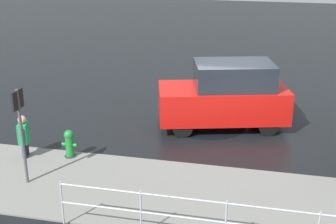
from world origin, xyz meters
TOP-DOWN VIEW (x-y plane):
  - ground_plane at (0.00, 0.00)m, footprint 60.00×60.00m
  - kerb_strip at (0.00, 4.20)m, footprint 24.00×3.20m
  - moving_hatchback at (0.05, -0.19)m, footprint 4.21×2.67m
  - fire_hydrant at (3.87, 2.91)m, footprint 0.42×0.31m
  - pedestrian at (5.03, 3.18)m, footprint 0.32×0.56m
  - metal_railing at (-1.45, 5.91)m, footprint 8.33×0.04m
  - sign_post at (4.31, 4.44)m, footprint 0.07×0.44m
  - puddle_patch at (0.60, -0.25)m, footprint 2.49×2.49m

SIDE VIEW (x-z plane):
  - ground_plane at x=0.00m, z-range 0.00..0.00m
  - puddle_patch at x=0.60m, z-range 0.00..0.01m
  - kerb_strip at x=0.00m, z-range 0.00..0.04m
  - fire_hydrant at x=3.87m, z-range 0.00..0.80m
  - pedestrian at x=5.03m, z-range 0.07..1.29m
  - metal_railing at x=-1.45m, z-range 0.19..1.24m
  - moving_hatchback at x=0.05m, z-range 0.00..2.06m
  - sign_post at x=4.31m, z-range 0.38..2.78m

